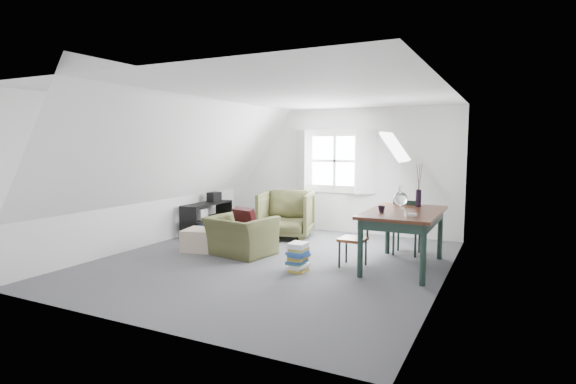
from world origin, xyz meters
The scene contains 24 objects.
floor centered at (0.00, 0.00, 0.00)m, with size 5.50×5.50×0.00m, color #4C4C51.
ceiling centered at (0.00, 0.00, 2.50)m, with size 5.50×5.50×0.00m, color white.
wall_back centered at (0.00, 2.75, 1.25)m, with size 5.00×5.00×0.00m, color silver.
wall_front centered at (0.00, -2.75, 1.25)m, with size 5.00×5.00×0.00m, color silver.
wall_left centered at (-2.50, 0.00, 1.25)m, with size 5.50×5.50×0.00m, color silver.
wall_right centered at (2.50, 0.00, 1.25)m, with size 5.50×5.50×0.00m, color silver.
slope_left centered at (-1.55, 0.00, 1.78)m, with size 5.50×5.50×0.00m, color white.
slope_right centered at (1.55, 0.00, 1.78)m, with size 5.50×5.50×0.00m, color white.
dormer_window centered at (0.00, 2.68, 1.45)m, with size 1.71×0.35×1.30m.
skylight centered at (1.55, 1.30, 1.75)m, with size 0.55×0.75×0.04m, color white.
armchair_near centered at (-0.65, 0.15, 0.00)m, with size 0.97×0.85×0.63m, color #434525.
armchair_far centered at (-0.59, 1.68, 0.00)m, with size 0.96×0.99×0.90m, color #434525.
throw_pillow centered at (-0.65, 0.30, 0.55)m, with size 0.40×0.11×0.40m, color #340E11.
ottoman centered at (-1.42, 0.13, 0.18)m, with size 0.54×0.54×0.36m, color tan.
dining_table centered at (1.87, 0.57, 0.72)m, with size 1.00×1.67×0.83m.
demijohn centered at (1.72, 1.02, 0.96)m, with size 0.22×0.22×0.31m.
vase_twigs centered at (1.97, 1.12, 0.98)m, with size 0.08×0.09×0.65m.
cup centered at (1.62, 0.27, 0.83)m, with size 0.10×0.10×0.10m, color black.
paper_box centered at (2.07, 0.12, 0.85)m, with size 0.12×0.08×0.04m, color white.
dining_chair_far centered at (1.74, 1.38, 0.48)m, with size 0.43×0.43×0.91m.
dining_chair_near centered at (1.23, 0.30, 0.42)m, with size 0.38×0.38×0.80m.
media_shelf centered at (-2.19, 1.29, 0.28)m, with size 0.40×1.21×0.62m.
electronics_box centered at (-2.19, 1.58, 0.71)m, with size 0.19×0.26×0.21m, color black.
magazine_stack centered at (0.58, -0.28, 0.20)m, with size 0.30×0.36×0.40m.
Camera 1 is at (3.22, -5.90, 1.78)m, focal length 28.00 mm.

